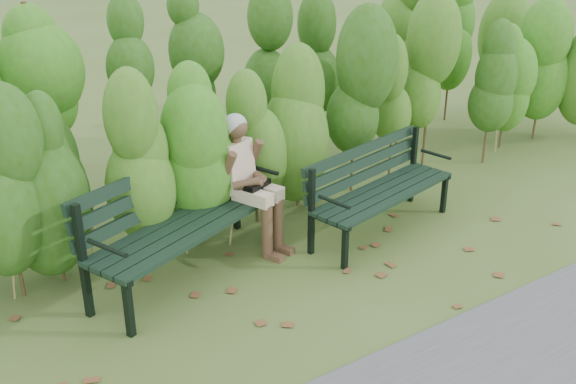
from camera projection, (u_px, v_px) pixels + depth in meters
ground at (311, 289)px, 5.56m from camera, size 80.00×80.00×0.00m
hedge_band at (201, 90)px, 6.46m from camera, size 11.04×1.67×2.42m
leaf_litter at (274, 307)px, 5.31m from camera, size 5.88×2.05×0.01m
bench_left at (179, 212)px, 5.60m from camera, size 1.99×1.28×0.95m
bench_right at (376, 183)px, 6.36m from camera, size 1.72×0.88×0.82m
seated_woman at (247, 173)px, 5.96m from camera, size 0.55×0.73×1.25m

